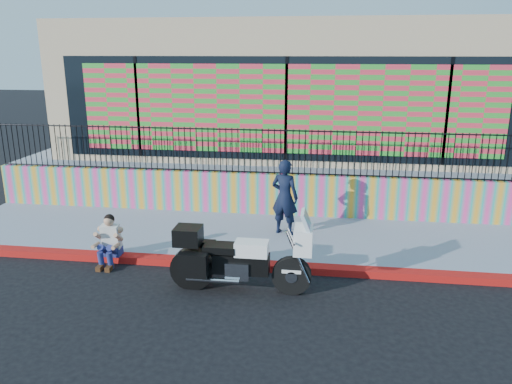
# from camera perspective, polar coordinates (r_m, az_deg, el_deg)

# --- Properties ---
(ground) EXTENTS (90.00, 90.00, 0.00)m
(ground) POSITION_cam_1_polar(r_m,az_deg,el_deg) (10.50, 1.34, -8.86)
(ground) COLOR black
(ground) RESTS_ON ground
(red_curb) EXTENTS (16.00, 0.30, 0.15)m
(red_curb) POSITION_cam_1_polar(r_m,az_deg,el_deg) (10.47, 1.34, -8.48)
(red_curb) COLOR #A90C12
(red_curb) RESTS_ON ground
(sidewalk) EXTENTS (16.00, 3.00, 0.15)m
(sidewalk) POSITION_cam_1_polar(r_m,az_deg,el_deg) (11.99, 2.27, -5.26)
(sidewalk) COLOR gray
(sidewalk) RESTS_ON ground
(mural_wall) EXTENTS (16.00, 0.20, 1.10)m
(mural_wall) POSITION_cam_1_polar(r_m,az_deg,el_deg) (13.30, 3.00, -0.27)
(mural_wall) COLOR #F03F92
(mural_wall) RESTS_ON sidewalk
(metal_fence) EXTENTS (15.80, 0.04, 1.20)m
(metal_fence) POSITION_cam_1_polar(r_m,az_deg,el_deg) (13.03, 3.07, 4.59)
(metal_fence) COLOR black
(metal_fence) RESTS_ON mural_wall
(elevated_platform) EXTENTS (16.00, 10.00, 1.25)m
(elevated_platform) POSITION_cam_1_polar(r_m,az_deg,el_deg) (18.26, 4.43, 3.91)
(elevated_platform) COLOR gray
(elevated_platform) RESTS_ON ground
(storefront_building) EXTENTS (14.00, 8.06, 4.00)m
(storefront_building) POSITION_cam_1_polar(r_m,az_deg,el_deg) (17.68, 4.57, 12.11)
(storefront_building) COLOR tan
(storefront_building) RESTS_ON elevated_platform
(police_motorcycle) EXTENTS (2.63, 0.87, 1.64)m
(police_motorcycle) POSITION_cam_1_polar(r_m,az_deg,el_deg) (9.38, -2.03, -7.41)
(police_motorcycle) COLOR black
(police_motorcycle) RESTS_ON ground
(police_officer) EXTENTS (0.76, 0.62, 1.81)m
(police_officer) POSITION_cam_1_polar(r_m,az_deg,el_deg) (11.80, 3.30, -0.59)
(police_officer) COLOR black
(police_officer) RESTS_ON sidewalk
(seated_man) EXTENTS (0.54, 0.71, 1.06)m
(seated_man) POSITION_cam_1_polar(r_m,az_deg,el_deg) (10.99, -16.50, -5.85)
(seated_man) COLOR navy
(seated_man) RESTS_ON ground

